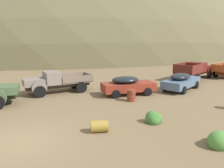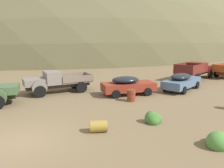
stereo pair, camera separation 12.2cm
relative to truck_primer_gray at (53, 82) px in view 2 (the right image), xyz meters
The scene contains 12 objects.
ground_plane 9.56m from the truck_primer_gray, 114.75° to the right, with size 300.00×300.00×0.00m, color brown.
hill_center 60.49m from the truck_primer_gray, 58.19° to the left, with size 118.68×83.97×55.75m, color brown.
hill_distant 107.36m from the truck_primer_gray, 37.33° to the left, with size 86.60×88.99×30.26m, color brown.
truck_primer_gray is the anchor object (origin of this frame).
car_rust_red 6.58m from the truck_primer_gray, 34.13° to the right, with size 4.93×2.74×1.57m.
car_chalk_blue 11.62m from the truck_primer_gray, 23.01° to the right, with size 5.31×3.31×1.57m.
truck_oxblood 16.50m from the truck_primer_gray, ahead, with size 6.55×3.90×1.91m.
oil_drum_tipped 9.40m from the truck_primer_gray, 91.84° to the right, with size 1.02×0.87×0.60m.
oil_drum_foreground 7.03m from the truck_primer_gray, 51.46° to the right, with size 0.67×0.67×0.89m.
bush_front_left 10.22m from the truck_primer_gray, 73.32° to the right, with size 0.98×0.91×0.88m.
bush_front_right 6.11m from the truck_primer_gray, ahead, with size 1.37×0.99×0.90m.
bush_between_trucks 13.86m from the truck_primer_gray, 74.94° to the right, with size 1.28×1.17×0.92m.
Camera 2 is at (-1.07, -10.50, 4.70)m, focal length 36.33 mm.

